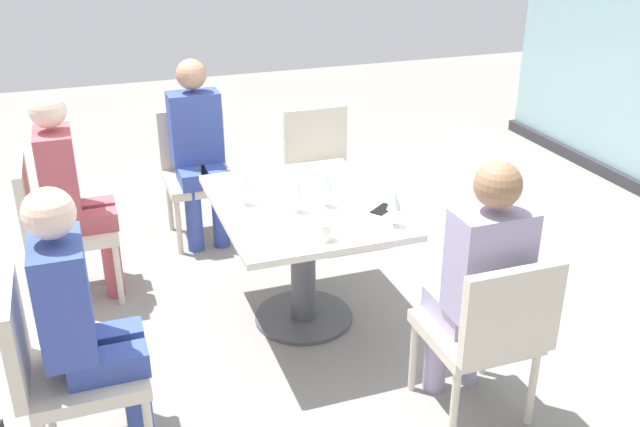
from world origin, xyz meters
name	(u,v)px	position (x,y,z in m)	size (l,w,h in m)	color
ground_plane	(304,318)	(0.00, 0.00, 0.00)	(12.00, 12.00, 0.00)	gray
dining_table_main	(303,235)	(0.00, 0.00, 0.54)	(1.15, 0.90, 0.73)	silver
chair_front_right	(62,363)	(0.72, -1.27, 0.50)	(0.46, 0.50, 0.87)	beige
chair_far_right	(488,329)	(1.08, 0.50, 0.50)	(0.50, 0.46, 0.87)	beige
chair_front_left	(57,222)	(-0.72, -1.27, 0.50)	(0.46, 0.50, 0.87)	beige
chair_side_end	(197,167)	(-1.35, -0.34, 0.50)	(0.50, 0.46, 0.87)	beige
chair_far_left	(323,165)	(-1.08, 0.50, 0.50)	(0.50, 0.46, 0.87)	beige
person_front_right	(83,316)	(0.72, -1.16, 0.70)	(0.34, 0.39, 1.26)	#384C9E
person_far_right	(480,277)	(0.97, 0.50, 0.70)	(0.39, 0.34, 1.26)	#9E93B7
person_front_left	(71,187)	(-0.72, -1.16, 0.70)	(0.34, 0.39, 1.26)	#B24C56
person_side_end	(198,144)	(-1.24, -0.34, 0.70)	(0.39, 0.34, 1.26)	#384C9E
wine_glass_0	(394,202)	(0.43, 0.34, 0.86)	(0.07, 0.07, 0.18)	silver
wine_glass_1	(326,183)	(0.09, 0.10, 0.86)	(0.07, 0.07, 0.18)	silver
wine_glass_2	(244,182)	(-0.07, -0.29, 0.86)	(0.07, 0.07, 0.18)	silver
wine_glass_3	(296,188)	(0.10, -0.07, 0.86)	(0.07, 0.07, 0.18)	silver
coffee_cup	(325,231)	(0.46, -0.04, 0.78)	(0.08, 0.08, 0.09)	white
cell_phone_on_table	(383,209)	(0.23, 0.37, 0.73)	(0.07, 0.14, 0.01)	black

